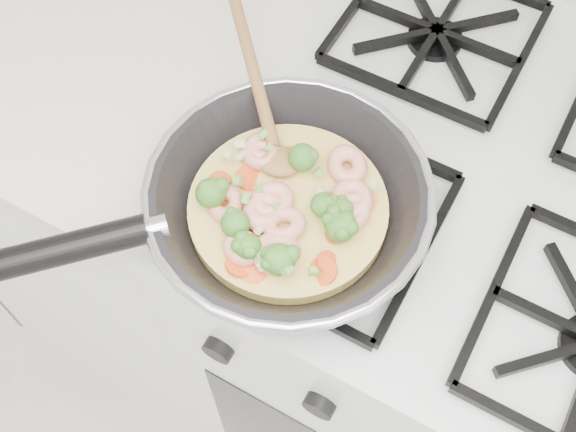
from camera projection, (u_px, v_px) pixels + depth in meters
The scene contains 3 objects.
stove at pixel (434, 320), 1.19m from camera, with size 0.60×0.60×0.92m.
counter_left at pixel (56, 134), 1.39m from camera, with size 1.00×0.60×0.90m.
skillet at pixel (282, 204), 0.72m from camera, with size 0.39×0.47×0.09m.
Camera 1 is at (0.00, 1.20, 1.58)m, focal length 44.33 mm.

